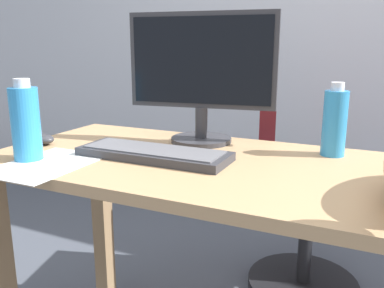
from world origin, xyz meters
The scene contains 9 objects.
back_wall centered at (0.00, 1.51, 1.30)m, with size 6.00×0.04×2.60m, color silver.
desk centered at (0.00, 0.00, 0.64)m, with size 1.65×0.62×0.75m.
office_chair centered at (-0.06, 0.66, 0.40)m, with size 0.50×0.48×0.92m.
monitor centered at (-0.30, 0.20, 0.97)m, with size 0.48×0.20×0.41m.
keyboard centered at (-0.34, -0.04, 0.76)m, with size 0.44×0.15×0.03m.
computer_mouse centered at (-0.76, -0.05, 0.77)m, with size 0.11×0.06×0.04m, color #333338.
paper_sheet centered at (-0.57, -0.22, 0.75)m, with size 0.21×0.30×0.00m, color white.
water_bottle centered at (-0.65, -0.20, 0.85)m, with size 0.08×0.08×0.23m.
spray_bottle centered at (0.11, 0.21, 0.85)m, with size 0.07×0.07×0.21m.
Camera 1 is at (0.23, -1.00, 1.06)m, focal length 37.91 mm.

